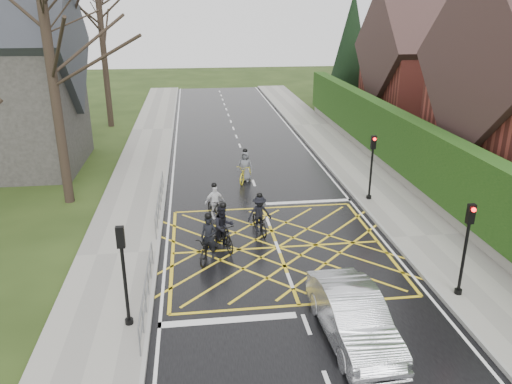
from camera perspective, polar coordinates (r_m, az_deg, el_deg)
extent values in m
plane|color=black|center=(19.34, 2.49, -6.35)|extent=(120.00, 120.00, 0.00)
cube|color=black|center=(19.34, 2.49, -6.33)|extent=(9.00, 80.00, 0.01)
cube|color=gray|center=(21.10, 18.83, -4.89)|extent=(3.00, 80.00, 0.15)
cube|color=gray|center=(19.30, -15.49, -6.95)|extent=(3.00, 80.00, 0.15)
cube|color=slate|center=(26.74, 16.87, 1.33)|extent=(0.50, 38.00, 0.70)
cube|color=#13330E|center=(26.24, 17.26, 4.94)|extent=(0.90, 38.00, 2.80)
cube|color=maroon|center=(39.66, 19.77, 11.03)|extent=(9.00, 8.00, 6.00)
cube|color=#352320|center=(39.35, 20.29, 15.18)|extent=(9.80, 8.80, 8.80)
cube|color=maroon|center=(40.54, 24.34, 18.49)|extent=(0.70, 0.70, 1.60)
cylinder|color=black|center=(45.87, 10.44, 9.97)|extent=(0.50, 0.50, 1.20)
cone|color=black|center=(45.30, 10.80, 15.45)|extent=(4.60, 4.60, 10.00)
cube|color=#2D2B28|center=(31.27, -27.11, 8.66)|extent=(8.00, 7.00, 7.00)
cylinder|color=black|center=(23.97, -22.14, 11.30)|extent=(0.44, 0.44, 11.00)
cylinder|color=black|center=(31.88, -20.60, 14.35)|extent=(0.44, 0.44, 12.00)
cylinder|color=black|center=(39.67, -16.93, 14.27)|extent=(0.44, 0.44, 10.00)
cylinder|color=slate|center=(15.63, -12.49, -9.67)|extent=(0.05, 5.00, 0.05)
cylinder|color=slate|center=(15.86, -12.36, -11.08)|extent=(0.04, 5.00, 0.04)
cylinder|color=slate|center=(13.83, -13.15, -16.66)|extent=(0.04, 0.04, 1.00)
cylinder|color=slate|center=(18.06, -11.76, -7.08)|extent=(0.04, 0.04, 1.00)
cylinder|color=slate|center=(22.43, -11.02, -0.05)|extent=(0.05, 6.00, 0.05)
cylinder|color=slate|center=(22.59, -10.95, -1.12)|extent=(0.04, 6.00, 0.04)
cylinder|color=slate|center=(19.85, -11.38, -4.42)|extent=(0.04, 0.04, 1.00)
cylinder|color=slate|center=(25.42, -10.59, 1.25)|extent=(0.04, 0.04, 1.00)
cylinder|color=black|center=(23.82, 13.01, 2.30)|extent=(0.10, 0.10, 3.00)
cylinder|color=black|center=(24.26, 12.76, -0.73)|extent=(0.24, 0.24, 0.30)
cube|color=black|center=(23.43, 13.28, 5.55)|extent=(0.22, 0.16, 0.62)
sphere|color=#FF0C0C|center=(23.28, 13.42, 5.90)|extent=(0.14, 0.14, 0.14)
cylinder|color=black|center=(16.79, 22.67, -6.72)|extent=(0.10, 0.10, 3.00)
cylinder|color=black|center=(17.41, 22.06, -10.69)|extent=(0.24, 0.24, 0.30)
cube|color=black|center=(16.24, 23.34, -2.31)|extent=(0.22, 0.16, 0.62)
sphere|color=#FF0C0C|center=(16.08, 23.64, -1.88)|extent=(0.14, 0.14, 0.14)
cylinder|color=black|center=(14.58, -14.73, -9.97)|extent=(0.10, 0.10, 3.00)
cylinder|color=black|center=(15.30, -14.26, -14.35)|extent=(0.24, 0.24, 0.30)
cube|color=black|center=(13.94, -15.24, -5.00)|extent=(0.22, 0.16, 0.62)
sphere|color=#FF0C0C|center=(13.97, -15.25, -4.12)|extent=(0.14, 0.14, 0.14)
imported|color=black|center=(18.36, -5.36, -6.27)|extent=(1.27, 1.96, 0.98)
imported|color=black|center=(18.30, -5.41, -5.17)|extent=(0.71, 0.59, 1.66)
sphere|color=black|center=(17.95, -5.50, -2.73)|extent=(0.26, 0.26, 0.26)
imported|color=black|center=(19.10, -3.71, -4.88)|extent=(1.06, 1.92, 1.11)
imported|color=black|center=(19.07, -3.75, -3.95)|extent=(0.98, 0.86, 1.70)
sphere|color=black|center=(18.72, -3.81, -1.53)|extent=(0.27, 0.27, 0.27)
imported|color=black|center=(20.41, 0.43, -3.41)|extent=(0.91, 1.81, 0.91)
imported|color=black|center=(20.38, 0.40, -2.48)|extent=(1.09, 0.75, 1.55)
sphere|color=black|center=(20.08, 0.40, -0.40)|extent=(0.24, 0.24, 0.24)
imported|color=black|center=(21.70, -4.73, -1.87)|extent=(0.99, 1.70, 0.98)
imported|color=silver|center=(21.70, -4.76, -1.14)|extent=(0.95, 0.64, 1.51)
sphere|color=black|center=(21.43, -4.82, 0.79)|extent=(0.24, 0.24, 0.24)
imported|color=#B1A215|center=(26.27, -1.22, 2.20)|extent=(1.29, 1.94, 0.96)
imported|color=#53565A|center=(26.26, -1.25, 2.97)|extent=(0.94, 0.79, 1.64)
sphere|color=black|center=(26.02, -1.26, 4.73)|extent=(0.26, 0.26, 0.26)
imported|color=silver|center=(14.37, 11.05, -13.81)|extent=(1.71, 4.42, 1.44)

